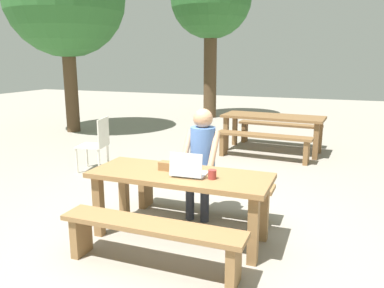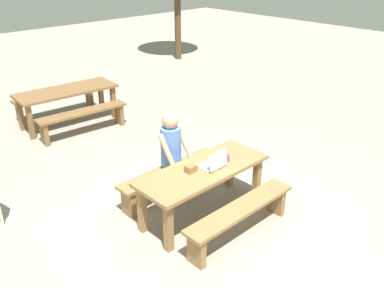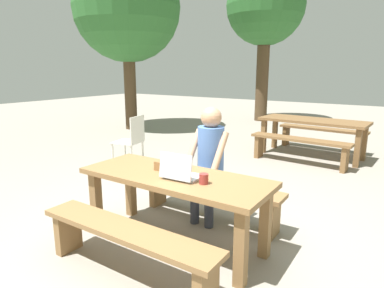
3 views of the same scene
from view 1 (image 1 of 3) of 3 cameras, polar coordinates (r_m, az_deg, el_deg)
ground_plane at (r=4.14m, az=-1.74°, el=-13.64°), size 30.00×30.00×0.00m
picnic_table_front at (r=3.92m, az=-1.79°, el=-5.88°), size 1.83×0.71×0.70m
bench_near at (r=3.47m, az=-6.07°, el=-13.22°), size 1.69×0.30×0.43m
bench_far at (r=4.58m, az=1.42°, el=-6.57°), size 1.69×0.30×0.43m
laptop at (r=3.77m, az=-0.54°, el=-3.90°), size 0.34×0.28×0.25m
small_pouch at (r=3.98m, az=-3.82°, el=-3.24°), size 0.14×0.11×0.09m
coffee_mug at (r=3.69m, az=3.02°, el=-4.52°), size 0.08×0.08×0.09m
person_seated at (r=4.42m, az=1.45°, el=-1.63°), size 0.40×0.40×1.27m
plastic_chair at (r=6.50m, az=-13.95°, el=0.14°), size 0.52×0.52×0.88m
picnic_table_mid at (r=7.75m, az=11.88°, el=3.35°), size 2.00×0.89×0.73m
bench_mid_south at (r=7.16m, az=10.54°, el=0.48°), size 1.77×0.43×0.47m
bench_mid_north at (r=8.43m, az=12.87°, el=2.21°), size 1.77×0.43×0.47m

